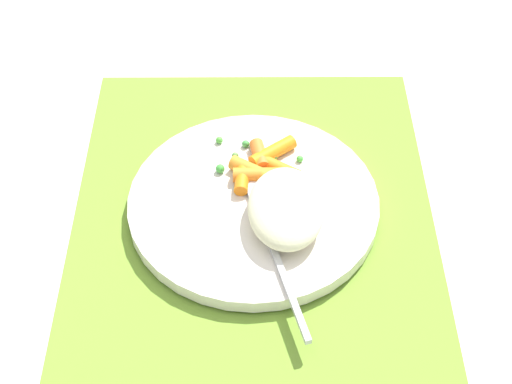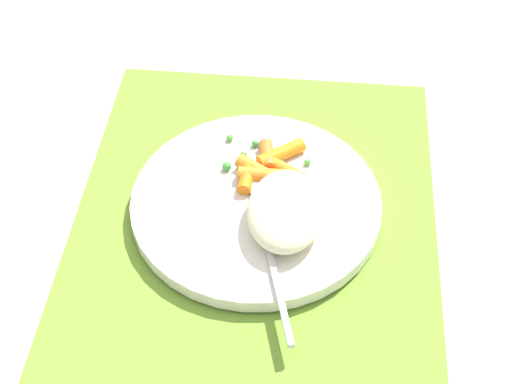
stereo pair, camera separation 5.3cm
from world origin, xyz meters
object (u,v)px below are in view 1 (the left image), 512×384
Objects in this scene: carrot_portion at (265,168)px; fork at (270,232)px; rice_mound at (289,208)px; plate at (256,204)px.

carrot_portion reaches higher than fork.
rice_mound reaches higher than fork.
carrot_portion is at bearing 18.27° from rice_mound.
carrot_portion is 0.08m from fork.
rice_mound is 0.03m from fork.
plate is 1.23× the size of fork.
rice_mound is 1.31× the size of carrot_portion.
carrot_portion is at bearing 2.09° from fork.
rice_mound is (-0.03, -0.03, 0.03)m from plate.
plate is at bearing 47.76° from rice_mound.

